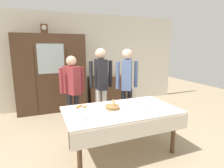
# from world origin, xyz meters

# --- Properties ---
(ground_plane) EXTENTS (12.00, 12.00, 0.00)m
(ground_plane) POSITION_xyz_m (0.00, 0.00, 0.00)
(ground_plane) COLOR tan
(ground_plane) RESTS_ON ground
(back_wall) EXTENTS (6.40, 0.10, 2.70)m
(back_wall) POSITION_xyz_m (0.00, 2.65, 1.35)
(back_wall) COLOR silver
(back_wall) RESTS_ON ground
(dining_table) EXTENTS (1.86, 1.04, 0.75)m
(dining_table) POSITION_xyz_m (0.00, -0.24, 0.66)
(dining_table) COLOR #4C3321
(dining_table) RESTS_ON ground
(wall_cabinet) EXTENTS (1.81, 0.46, 2.09)m
(wall_cabinet) POSITION_xyz_m (-0.90, 2.35, 1.05)
(wall_cabinet) COLOR #4C3321
(wall_cabinet) RESTS_ON ground
(mantel_clock) EXTENTS (0.18, 0.11, 0.24)m
(mantel_clock) POSITION_xyz_m (-1.00, 2.35, 2.21)
(mantel_clock) COLOR brown
(mantel_clock) RESTS_ON wall_cabinet
(bookshelf_low) EXTENTS (1.17, 0.35, 0.87)m
(bookshelf_low) POSITION_xyz_m (0.74, 2.41, 0.44)
(bookshelf_low) COLOR #4C3321
(bookshelf_low) RESTS_ON ground
(book_stack) EXTENTS (0.15, 0.22, 0.10)m
(book_stack) POSITION_xyz_m (0.74, 2.41, 0.92)
(book_stack) COLOR #99332D
(book_stack) RESTS_ON bookshelf_low
(tea_cup_mid_left) EXTENTS (0.13, 0.13, 0.06)m
(tea_cup_mid_left) POSITION_xyz_m (0.38, 0.01, 0.78)
(tea_cup_mid_left) COLOR white
(tea_cup_mid_left) RESTS_ON dining_table
(tea_cup_near_left) EXTENTS (0.13, 0.13, 0.06)m
(tea_cup_near_left) POSITION_xyz_m (-0.68, -0.45, 0.78)
(tea_cup_near_left) COLOR white
(tea_cup_near_left) RESTS_ON dining_table
(tea_cup_far_left) EXTENTS (0.13, 0.13, 0.06)m
(tea_cup_far_left) POSITION_xyz_m (0.52, -0.16, 0.78)
(tea_cup_far_left) COLOR silver
(tea_cup_far_left) RESTS_ON dining_table
(bread_basket) EXTENTS (0.24, 0.24, 0.16)m
(bread_basket) POSITION_xyz_m (-0.13, -0.13, 0.79)
(bread_basket) COLOR #9E7542
(bread_basket) RESTS_ON dining_table
(pastry_plate) EXTENTS (0.28, 0.28, 0.05)m
(pastry_plate) POSITION_xyz_m (-0.60, 0.09, 0.77)
(pastry_plate) COLOR white
(pastry_plate) RESTS_ON dining_table
(spoon_back_edge) EXTENTS (0.12, 0.02, 0.01)m
(spoon_back_edge) POSITION_xyz_m (0.00, 0.06, 0.76)
(spoon_back_edge) COLOR silver
(spoon_back_edge) RESTS_ON dining_table
(spoon_near_left) EXTENTS (0.12, 0.02, 0.01)m
(spoon_near_left) POSITION_xyz_m (0.78, -0.47, 0.76)
(spoon_near_left) COLOR silver
(spoon_near_left) RESTS_ON dining_table
(person_behind_table_left) EXTENTS (0.52, 0.41, 1.59)m
(person_behind_table_left) POSITION_xyz_m (-0.58, 1.00, 0.96)
(person_behind_table_left) COLOR #232328
(person_behind_table_left) RESTS_ON ground
(person_behind_table_right) EXTENTS (0.52, 0.41, 1.72)m
(person_behind_table_right) POSITION_xyz_m (0.55, 0.69, 1.06)
(person_behind_table_right) COLOR #232328
(person_behind_table_right) RESTS_ON ground
(person_by_cabinet) EXTENTS (0.52, 0.36, 1.74)m
(person_by_cabinet) POSITION_xyz_m (0.02, 0.90, 1.07)
(person_by_cabinet) COLOR silver
(person_by_cabinet) RESTS_ON ground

